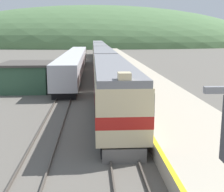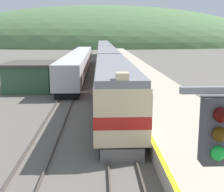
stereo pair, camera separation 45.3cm
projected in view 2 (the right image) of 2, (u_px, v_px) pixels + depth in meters
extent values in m
cube|color=#4C443D|center=(102.00, 63.00, 70.11)|extent=(0.08, 180.00, 0.16)
cube|color=#4C443D|center=(108.00, 63.00, 70.16)|extent=(0.08, 180.00, 0.16)
cube|color=#4C443D|center=(81.00, 63.00, 69.93)|extent=(0.08, 180.00, 0.16)
cube|color=#4C443D|center=(88.00, 63.00, 69.99)|extent=(0.08, 180.00, 0.16)
cube|color=#B2A893|center=(136.00, 72.00, 50.65)|extent=(6.25, 140.00, 0.89)
cube|color=yellow|center=(117.00, 69.00, 50.45)|extent=(0.24, 140.00, 0.01)
ellipsoid|color=#517547|center=(102.00, 46.00, 166.23)|extent=(178.74, 80.43, 41.62)
cube|color=#385B42|center=(31.00, 77.00, 36.58)|extent=(5.12, 6.59, 3.00)
cube|color=#47423D|center=(30.00, 63.00, 36.25)|extent=(5.62, 7.09, 0.24)
cube|color=black|center=(114.00, 109.00, 25.83)|extent=(2.41, 19.15, 0.85)
cube|color=beige|center=(114.00, 86.00, 25.45)|extent=(2.93, 20.37, 3.03)
cube|color=red|center=(114.00, 88.00, 25.50)|extent=(2.96, 20.39, 0.67)
cube|color=black|center=(114.00, 77.00, 25.32)|extent=(2.96, 19.15, 0.91)
cube|color=slate|center=(114.00, 65.00, 25.11)|extent=(2.76, 20.37, 0.40)
cube|color=black|center=(121.00, 101.00, 16.45)|extent=(2.97, 2.20, 1.21)
cube|color=beige|center=(122.00, 76.00, 15.50)|extent=(0.64, 0.80, 0.36)
cube|color=slate|center=(122.00, 155.00, 16.06)|extent=(2.29, 0.40, 0.77)
cube|color=black|center=(107.00, 75.00, 47.05)|extent=(2.41, 19.88, 0.85)
cube|color=beige|center=(107.00, 62.00, 46.67)|extent=(2.93, 21.15, 3.03)
cube|color=red|center=(107.00, 63.00, 46.72)|extent=(2.96, 21.17, 0.67)
cube|color=black|center=(107.00, 57.00, 46.54)|extent=(2.96, 19.88, 0.91)
cube|color=slate|center=(107.00, 50.00, 46.33)|extent=(2.76, 21.15, 0.40)
cube|color=black|center=(105.00, 62.00, 68.65)|extent=(2.41, 19.88, 0.85)
cube|color=beige|center=(105.00, 53.00, 68.27)|extent=(2.93, 21.15, 3.03)
cube|color=red|center=(105.00, 54.00, 68.31)|extent=(2.96, 21.17, 0.67)
cube|color=black|center=(105.00, 50.00, 68.13)|extent=(2.96, 19.88, 0.91)
cube|color=slate|center=(105.00, 45.00, 67.93)|extent=(2.76, 21.15, 0.40)
cube|color=black|center=(104.00, 55.00, 90.25)|extent=(2.41, 19.88, 0.85)
cube|color=beige|center=(104.00, 48.00, 89.86)|extent=(2.93, 21.15, 3.03)
cube|color=red|center=(104.00, 49.00, 89.91)|extent=(2.96, 21.17, 0.67)
cube|color=black|center=(104.00, 46.00, 89.73)|extent=(2.96, 19.88, 0.91)
cube|color=slate|center=(104.00, 42.00, 89.52)|extent=(2.76, 21.15, 0.40)
cube|color=black|center=(79.00, 72.00, 51.09)|extent=(2.46, 40.43, 0.80)
cube|color=#BCBCC1|center=(79.00, 61.00, 50.74)|extent=(2.90, 42.12, 2.74)
cube|color=#424247|center=(215.00, 131.00, 4.61)|extent=(0.40, 0.28, 1.02)
sphere|color=#3C0504|center=(221.00, 115.00, 4.39)|extent=(0.22, 0.22, 0.22)
sphere|color=#412C05|center=(219.00, 134.00, 4.44)|extent=(0.22, 0.22, 0.22)
sphere|color=green|center=(218.00, 153.00, 4.50)|extent=(0.22, 0.22, 0.22)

